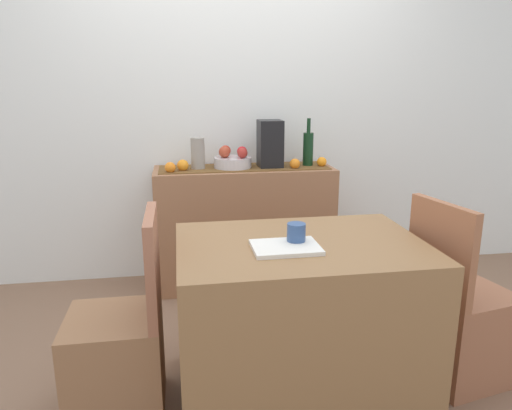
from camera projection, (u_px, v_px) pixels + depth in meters
ground_plane at (260, 351)px, 2.62m from camera, size 6.40×6.40×0.02m
room_wall_rear at (232, 91)px, 3.41m from camera, size 6.40×0.06×2.70m
sideboard_console at (244, 226)px, 3.40m from camera, size 1.23×0.42×0.84m
table_runner at (244, 167)px, 3.29m from camera, size 1.15×0.32×0.01m
fruit_bowl at (233, 162)px, 3.27m from camera, size 0.26×0.26×0.07m
apple_center at (225, 151)px, 3.31m from camera, size 0.07×0.07×0.07m
apple_rear at (242, 151)px, 3.29m from camera, size 0.07×0.07×0.07m
apple_right at (243, 153)px, 3.22m from camera, size 0.07×0.07×0.07m
apple_upper at (224, 152)px, 3.24m from camera, size 0.08×0.08×0.08m
wine_bottle at (308, 148)px, 3.33m from camera, size 0.07×0.07×0.33m
coffee_maker at (270, 144)px, 3.28m from camera, size 0.16×0.18×0.32m
ceramic_vase at (198, 154)px, 3.22m from camera, size 0.09×0.09×0.21m
orange_loose_near_bowl at (170, 167)px, 3.11m from camera, size 0.07×0.07×0.07m
orange_loose_mid at (322, 162)px, 3.33m from camera, size 0.07×0.07×0.07m
orange_loose_far at (295, 164)px, 3.25m from camera, size 0.07×0.07×0.07m
orange_loose_end at (183, 165)px, 3.17m from camera, size 0.08×0.08×0.08m
dining_table at (299, 319)px, 2.18m from camera, size 1.08×0.76×0.74m
open_book at (286, 247)px, 2.00m from camera, size 0.28×0.21×0.02m
coffee_cup at (296, 234)px, 2.05m from camera, size 0.08×0.08×0.10m
chair_near_window at (119, 355)px, 2.08m from camera, size 0.40×0.40×0.90m
chair_by_corner at (459, 326)px, 2.33m from camera, size 0.47×0.47×0.90m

